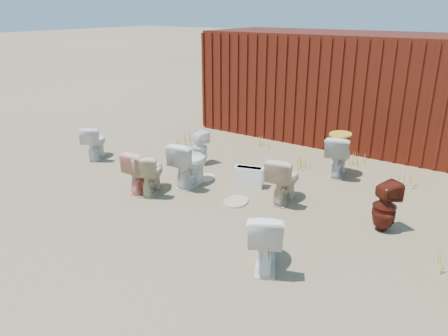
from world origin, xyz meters
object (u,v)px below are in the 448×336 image
Objects in this scene: toilet_back_beige_left at (150,173)px; loose_tank at (249,177)px; toilet_front_maroon at (385,207)px; shipping_container at (337,86)px; toilet_front_pink at (145,171)px; toilet_front_c at (190,163)px; toilet_back_yellowlid at (339,155)px; toilet_back_a at (200,148)px; toilet_front_e at (266,238)px; toilet_front_a at (95,142)px; toilet_back_beige_right at (284,179)px.

loose_tank is (1.21, 1.16, -0.17)m from toilet_back_beige_left.
toilet_front_maroon is at bearing -23.35° from loose_tank.
toilet_front_maroon reaches higher than toilet_back_beige_left.
shipping_container is 8.20× the size of toilet_front_pink.
toilet_front_c is at bearing -100.97° from shipping_container.
toilet_front_c is 1.11× the size of toilet_front_maroon.
toilet_front_pink is 1.06× the size of toilet_back_beige_left.
toilet_front_c is 2.73m from toilet_back_yellowlid.
toilet_back_beige_left is (0.19, -1.58, 0.01)m from toilet_back_a.
toilet_back_a is at bearing -110.03° from toilet_back_beige_left.
loose_tank is at bearing -81.91° from toilet_front_e.
shipping_container reaches higher than loose_tank.
toilet_front_a is 0.89× the size of toilet_back_yellowlid.
toilet_front_pink is at bearing -155.11° from loose_tank.
shipping_container is 6.12m from toilet_front_e.
loose_tank is at bearing -89.62° from shipping_container.
toilet_front_c is at bearing 149.30° from toilet_front_a.
toilet_front_pink is at bearing 103.89° from toilet_back_a.
toilet_front_a is at bearing -45.16° from toilet_front_e.
toilet_front_pink is at bearing 35.92° from toilet_back_yellowlid.
toilet_front_a is at bearing -4.73° from toilet_front_c.
toilet_front_c is 0.72m from toilet_back_beige_left.
shipping_container is 4.01m from loose_tank.
toilet_back_yellowlid is (0.28, 1.60, 0.01)m from toilet_back_beige_right.
shipping_container is at bearing -27.13° from toilet_front_maroon.
toilet_front_a is 0.91× the size of toilet_front_e.
toilet_back_beige_left is (-1.19, -5.05, -0.85)m from shipping_container.
toilet_back_beige_right is (2.09, 0.98, 0.01)m from toilet_front_pink.
toilet_front_e is 2.81m from toilet_back_beige_left.
toilet_back_beige_right is at bearing -97.02° from toilet_front_e.
toilet_front_a is at bearing 36.18° from toilet_back_a.
shipping_container is 8.79× the size of toilet_front_a.
loose_tank is at bearing -138.90° from toilet_front_pink.
shipping_container is at bearing -104.73° from toilet_front_pink.
toilet_front_e is 1.49× the size of loose_tank.
toilet_front_c is 1.68m from toilet_back_beige_right.
toilet_front_c reaches higher than toilet_front_pink.
toilet_front_a is at bearing -3.05° from toilet_back_beige_right.
toilet_front_pink is 1.46× the size of loose_tank.
toilet_back_beige_left is at bearing 107.93° from toilet_back_a.
toilet_back_beige_right reaches higher than toilet_back_beige_left.
toilet_back_beige_right reaches higher than toilet_back_a.
shipping_container is 4.23m from toilet_back_beige_right.
toilet_back_beige_right is (1.98, 0.97, 0.03)m from toilet_back_beige_left.
toilet_front_maroon is (2.39, -4.17, -0.84)m from shipping_container.
toilet_back_yellowlid is 1.54× the size of loose_tank.
toilet_front_maroon reaches higher than loose_tank.
toilet_back_beige_right is (2.17, -0.61, 0.04)m from toilet_back_a.
toilet_back_beige_right is 0.81m from loose_tank.
toilet_front_maroon is 2.39m from loose_tank.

